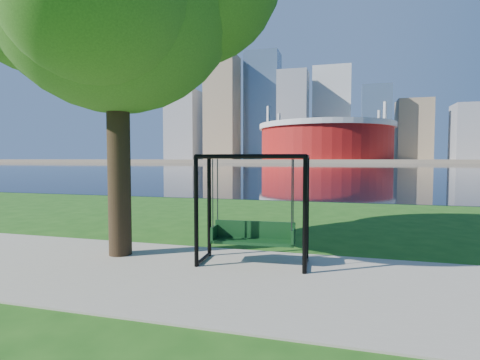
% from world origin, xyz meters
% --- Properties ---
extents(ground, '(900.00, 900.00, 0.00)m').
position_xyz_m(ground, '(0.00, 0.00, 0.00)').
color(ground, '#1E5114').
rests_on(ground, ground).
extents(path, '(120.00, 4.00, 0.03)m').
position_xyz_m(path, '(0.00, -0.50, 0.01)').
color(path, '#9E937F').
rests_on(path, ground).
extents(river, '(900.00, 180.00, 0.02)m').
position_xyz_m(river, '(0.00, 102.00, 0.01)').
color(river, black).
rests_on(river, ground).
extents(far_bank, '(900.00, 228.00, 2.00)m').
position_xyz_m(far_bank, '(0.00, 306.00, 1.00)').
color(far_bank, '#937F60').
rests_on(far_bank, ground).
extents(stadium, '(83.00, 83.00, 32.00)m').
position_xyz_m(stadium, '(-10.00, 235.00, 14.23)').
color(stadium, maroon).
rests_on(stadium, far_bank).
extents(skyline, '(392.00, 66.00, 96.50)m').
position_xyz_m(skyline, '(-4.27, 319.39, 35.89)').
color(skyline, gray).
rests_on(skyline, far_bank).
extents(swing, '(2.20, 1.05, 2.20)m').
position_xyz_m(swing, '(0.22, 0.45, 1.07)').
color(swing, black).
rests_on(swing, ground).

